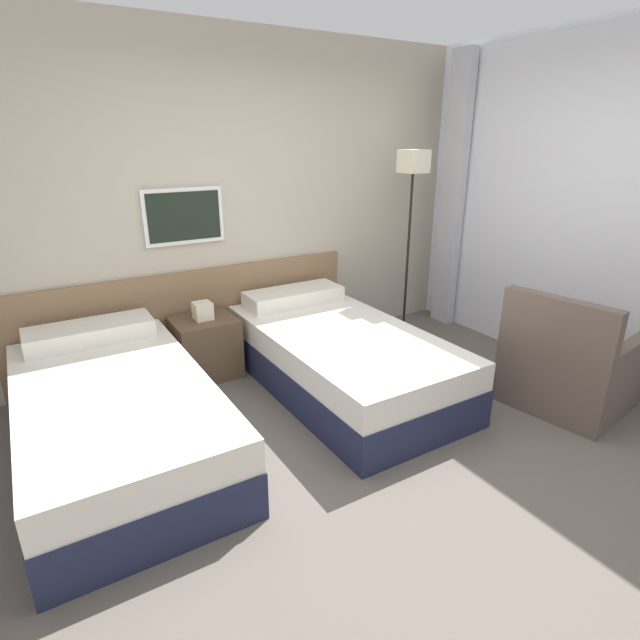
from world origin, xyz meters
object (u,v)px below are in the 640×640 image
Objects in this scene: bed_near_door at (116,415)px; nightstand at (206,346)px; bed_near_window at (340,357)px; armchair at (567,370)px; floor_lamp at (412,186)px.

bed_near_door is 1.12m from nightstand.
bed_near_door and bed_near_window have the same top height.
bed_near_window is 2.28× the size of armchair.
bed_near_door is at bearing -168.06° from floor_lamp.
floor_lamp is at bearing 27.29° from bed_near_window.
nightstand is 0.71× the size of armchair.
armchair is at bearing -41.13° from nightstand.
nightstand reaches higher than bed_near_door.
floor_lamp is (1.16, 0.60, 1.20)m from bed_near_window.
floor_lamp is 1.98× the size of armchair.
armchair is (2.11, -1.84, 0.02)m from nightstand.
bed_near_door is 1.00× the size of bed_near_window.
bed_near_door is at bearing 180.00° from bed_near_window.
armchair is at bearing -40.78° from bed_near_window.
bed_near_window is 3.20× the size of nightstand.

